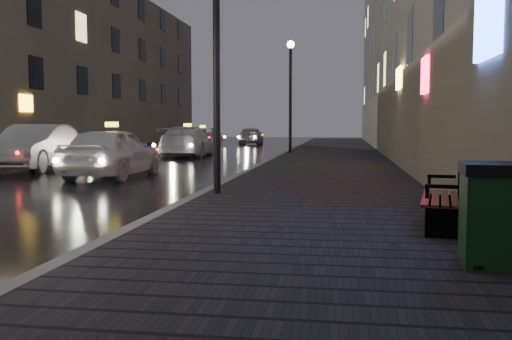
{
  "coord_description": "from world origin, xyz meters",
  "views": [
    {
      "loc": [
        4.32,
        -5.08,
        1.54
      ],
      "look_at": [
        3.05,
        3.25,
        0.85
      ],
      "focal_mm": 40.0,
      "sensor_mm": 36.0,
      "label": 1
    }
  ],
  "objects_px": {
    "taxi_far": "(203,137)",
    "car_left_mid": "(36,147)",
    "lamp_far": "(290,82)",
    "car_far": "(251,136)",
    "taxi_mid": "(188,141)",
    "trash_bin": "(496,214)",
    "taxi_near": "(112,152)",
    "bench": "(450,197)",
    "lamp_near": "(216,24)"
  },
  "relations": [
    {
      "from": "lamp_near",
      "to": "taxi_far",
      "type": "xyz_separation_m",
      "value": [
        -6.66,
        25.56,
        -2.84
      ]
    },
    {
      "from": "lamp_far",
      "to": "car_left_mid",
      "type": "bearing_deg",
      "value": -128.36
    },
    {
      "from": "lamp_far",
      "to": "bench",
      "type": "height_order",
      "value": "lamp_far"
    },
    {
      "from": "lamp_near",
      "to": "car_far",
      "type": "xyz_separation_m",
      "value": [
        -4.1,
        29.68,
        -2.83
      ]
    },
    {
      "from": "car_left_mid",
      "to": "taxi_mid",
      "type": "distance_m",
      "value": 8.92
    },
    {
      "from": "car_left_mid",
      "to": "taxi_near",
      "type": "bearing_deg",
      "value": -37.09
    },
    {
      "from": "taxi_mid",
      "to": "car_far",
      "type": "height_order",
      "value": "taxi_mid"
    },
    {
      "from": "lamp_far",
      "to": "car_far",
      "type": "bearing_deg",
      "value": 106.66
    },
    {
      "from": "car_left_mid",
      "to": "taxi_far",
      "type": "relative_size",
      "value": 0.99
    },
    {
      "from": "taxi_far",
      "to": "taxi_mid",
      "type": "bearing_deg",
      "value": -85.54
    },
    {
      "from": "lamp_far",
      "to": "car_far",
      "type": "height_order",
      "value": "lamp_far"
    },
    {
      "from": "taxi_mid",
      "to": "trash_bin",
      "type": "bearing_deg",
      "value": 109.91
    },
    {
      "from": "trash_bin",
      "to": "taxi_mid",
      "type": "bearing_deg",
      "value": 117.51
    },
    {
      "from": "trash_bin",
      "to": "taxi_near",
      "type": "xyz_separation_m",
      "value": [
        -7.96,
        9.64,
        0.06
      ]
    },
    {
      "from": "car_left_mid",
      "to": "lamp_far",
      "type": "bearing_deg",
      "value": 45.41
    },
    {
      "from": "bench",
      "to": "car_left_mid",
      "type": "xyz_separation_m",
      "value": [
        -11.45,
        9.76,
        0.18
      ]
    },
    {
      "from": "lamp_near",
      "to": "lamp_far",
      "type": "bearing_deg",
      "value": 90.0
    },
    {
      "from": "trash_bin",
      "to": "taxi_far",
      "type": "xyz_separation_m",
      "value": [
        -10.61,
        30.88,
        -0.01
      ]
    },
    {
      "from": "taxi_mid",
      "to": "lamp_far",
      "type": "bearing_deg",
      "value": -170.21
    },
    {
      "from": "lamp_far",
      "to": "car_far",
      "type": "distance_m",
      "value": 14.56
    },
    {
      "from": "bench",
      "to": "trash_bin",
      "type": "relative_size",
      "value": 1.72
    },
    {
      "from": "lamp_far",
      "to": "car_left_mid",
      "type": "distance_m",
      "value": 12.49
    },
    {
      "from": "lamp_far",
      "to": "car_left_mid",
      "type": "height_order",
      "value": "lamp_far"
    },
    {
      "from": "taxi_near",
      "to": "taxi_far",
      "type": "distance_m",
      "value": 21.41
    },
    {
      "from": "trash_bin",
      "to": "car_far",
      "type": "relative_size",
      "value": 0.26
    },
    {
      "from": "bench",
      "to": "taxi_near",
      "type": "xyz_separation_m",
      "value": [
        -7.89,
        7.63,
        0.15
      ]
    },
    {
      "from": "bench",
      "to": "car_left_mid",
      "type": "relative_size",
      "value": 0.38
    },
    {
      "from": "trash_bin",
      "to": "car_far",
      "type": "bearing_deg",
      "value": 107.23
    },
    {
      "from": "taxi_near",
      "to": "car_far",
      "type": "distance_m",
      "value": 25.37
    },
    {
      "from": "lamp_near",
      "to": "lamp_far",
      "type": "height_order",
      "value": "same"
    },
    {
      "from": "car_left_mid",
      "to": "taxi_far",
      "type": "distance_m",
      "value": 19.14
    },
    {
      "from": "taxi_far",
      "to": "trash_bin",
      "type": "bearing_deg",
      "value": -76.87
    },
    {
      "from": "taxi_near",
      "to": "lamp_far",
      "type": "bearing_deg",
      "value": -108.31
    },
    {
      "from": "trash_bin",
      "to": "car_left_mid",
      "type": "distance_m",
      "value": 16.47
    },
    {
      "from": "taxi_near",
      "to": "car_far",
      "type": "bearing_deg",
      "value": -89.18
    },
    {
      "from": "bench",
      "to": "taxi_near",
      "type": "relative_size",
      "value": 0.41
    },
    {
      "from": "car_left_mid",
      "to": "bench",
      "type": "bearing_deg",
      "value": -46.66
    },
    {
      "from": "taxi_near",
      "to": "taxi_far",
      "type": "xyz_separation_m",
      "value": [
        -2.65,
        21.24,
        -0.07
      ]
    },
    {
      "from": "car_far",
      "to": "taxi_far",
      "type": "bearing_deg",
      "value": 55.33
    },
    {
      "from": "taxi_far",
      "to": "car_left_mid",
      "type": "bearing_deg",
      "value": -98.54
    },
    {
      "from": "lamp_far",
      "to": "car_far",
      "type": "relative_size",
      "value": 1.38
    },
    {
      "from": "lamp_near",
      "to": "trash_bin",
      "type": "bearing_deg",
      "value": -53.44
    },
    {
      "from": "lamp_near",
      "to": "taxi_mid",
      "type": "xyz_separation_m",
      "value": [
        -4.73,
        14.9,
        -2.79
      ]
    },
    {
      "from": "taxi_near",
      "to": "car_left_mid",
      "type": "bearing_deg",
      "value": -30.24
    },
    {
      "from": "lamp_far",
      "to": "bench",
      "type": "relative_size",
      "value": 3.04
    },
    {
      "from": "lamp_near",
      "to": "taxi_mid",
      "type": "height_order",
      "value": "lamp_near"
    },
    {
      "from": "taxi_mid",
      "to": "bench",
      "type": "bearing_deg",
      "value": 112.0
    },
    {
      "from": "bench",
      "to": "car_left_mid",
      "type": "distance_m",
      "value": 15.05
    },
    {
      "from": "trash_bin",
      "to": "car_far",
      "type": "distance_m",
      "value": 35.92
    },
    {
      "from": "car_left_mid",
      "to": "car_far",
      "type": "xyz_separation_m",
      "value": [
        3.47,
        23.24,
        -0.11
      ]
    }
  ]
}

